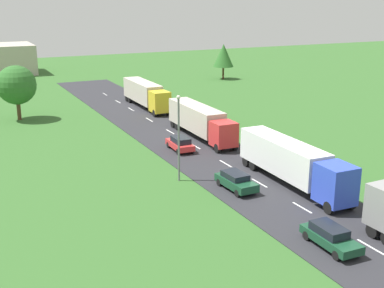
{
  "coord_description": "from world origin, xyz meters",
  "views": [
    {
      "loc": [
        -24.06,
        -5.01,
        16.08
      ],
      "look_at": [
        -1.62,
        41.22,
        1.17
      ],
      "focal_mm": 47.45,
      "sensor_mm": 36.0,
      "label": 1
    }
  ],
  "objects_px": {
    "lamppost_second": "(179,134)",
    "tree_oak": "(223,55)",
    "truck_second": "(292,162)",
    "distant_building": "(8,59)",
    "car_second": "(330,236)",
    "car_fourth": "(180,143)",
    "truck_third": "(200,120)",
    "tree_birch": "(16,85)",
    "truck_fourth": "(146,93)",
    "car_third": "(236,181)"
  },
  "relations": [
    {
      "from": "truck_third",
      "to": "car_second",
      "type": "bearing_deg",
      "value": -99.25
    },
    {
      "from": "truck_second",
      "to": "car_second",
      "type": "relative_size",
      "value": 3.12
    },
    {
      "from": "truck_third",
      "to": "car_fourth",
      "type": "relative_size",
      "value": 3.23
    },
    {
      "from": "truck_fourth",
      "to": "tree_oak",
      "type": "bearing_deg",
      "value": 38.73
    },
    {
      "from": "car_second",
      "to": "lamppost_second",
      "type": "relative_size",
      "value": 0.58
    },
    {
      "from": "truck_third",
      "to": "car_third",
      "type": "bearing_deg",
      "value": -106.4
    },
    {
      "from": "car_fourth",
      "to": "lamppost_second",
      "type": "xyz_separation_m",
      "value": [
        -3.96,
        -8.39,
        3.58
      ]
    },
    {
      "from": "car_third",
      "to": "lamppost_second",
      "type": "height_order",
      "value": "lamppost_second"
    },
    {
      "from": "car_second",
      "to": "car_fourth",
      "type": "bearing_deg",
      "value": 89.39
    },
    {
      "from": "truck_second",
      "to": "car_second",
      "type": "height_order",
      "value": "truck_second"
    },
    {
      "from": "truck_fourth",
      "to": "car_second",
      "type": "bearing_deg",
      "value": -95.94
    },
    {
      "from": "truck_second",
      "to": "car_third",
      "type": "relative_size",
      "value": 3.22
    },
    {
      "from": "distant_building",
      "to": "car_fourth",
      "type": "bearing_deg",
      "value": -82.28
    },
    {
      "from": "car_second",
      "to": "tree_birch",
      "type": "xyz_separation_m",
      "value": [
        -13.37,
        47.38,
        3.93
      ]
    },
    {
      "from": "truck_second",
      "to": "tree_oak",
      "type": "height_order",
      "value": "tree_oak"
    },
    {
      "from": "truck_fourth",
      "to": "car_second",
      "type": "xyz_separation_m",
      "value": [
        -4.9,
        -47.07,
        -1.37
      ]
    },
    {
      "from": "car_fourth",
      "to": "tree_birch",
      "type": "height_order",
      "value": "tree_birch"
    },
    {
      "from": "car_second",
      "to": "distant_building",
      "type": "xyz_separation_m",
      "value": [
        -9.17,
        94.01,
        2.32
      ]
    },
    {
      "from": "car_third",
      "to": "truck_third",
      "type": "bearing_deg",
      "value": 73.6
    },
    {
      "from": "tree_birch",
      "to": "truck_third",
      "type": "bearing_deg",
      "value": -46.58
    },
    {
      "from": "lamppost_second",
      "to": "distant_building",
      "type": "distance_m",
      "value": 78.11
    },
    {
      "from": "car_third",
      "to": "car_fourth",
      "type": "xyz_separation_m",
      "value": [
        0.51,
        12.68,
        0.0
      ]
    },
    {
      "from": "truck_second",
      "to": "tree_oak",
      "type": "distance_m",
      "value": 61.0
    },
    {
      "from": "truck_fourth",
      "to": "tree_oak",
      "type": "relative_size",
      "value": 1.95
    },
    {
      "from": "truck_third",
      "to": "truck_fourth",
      "type": "relative_size",
      "value": 0.99
    },
    {
      "from": "tree_oak",
      "to": "truck_fourth",
      "type": "bearing_deg",
      "value": -141.27
    },
    {
      "from": "truck_second",
      "to": "tree_birch",
      "type": "relative_size",
      "value": 1.92
    },
    {
      "from": "tree_birch",
      "to": "distant_building",
      "type": "height_order",
      "value": "tree_birch"
    },
    {
      "from": "truck_second",
      "to": "lamppost_second",
      "type": "relative_size",
      "value": 1.8
    },
    {
      "from": "truck_third",
      "to": "tree_oak",
      "type": "xyz_separation_m",
      "value": [
        24.54,
        38.16,
        2.62
      ]
    },
    {
      "from": "car_third",
      "to": "tree_birch",
      "type": "height_order",
      "value": "tree_birch"
    },
    {
      "from": "lamppost_second",
      "to": "tree_oak",
      "type": "bearing_deg",
      "value": 56.91
    },
    {
      "from": "truck_second",
      "to": "truck_third",
      "type": "height_order",
      "value": "truck_second"
    },
    {
      "from": "truck_second",
      "to": "car_fourth",
      "type": "bearing_deg",
      "value": 108.04
    },
    {
      "from": "car_third",
      "to": "car_fourth",
      "type": "height_order",
      "value": "car_fourth"
    },
    {
      "from": "truck_third",
      "to": "car_second",
      "type": "distance_m",
      "value": 28.77
    },
    {
      "from": "tree_birch",
      "to": "truck_fourth",
      "type": "bearing_deg",
      "value": -0.96
    },
    {
      "from": "truck_second",
      "to": "car_second",
      "type": "bearing_deg",
      "value": -114.0
    },
    {
      "from": "lamppost_second",
      "to": "tree_birch",
      "type": "relative_size",
      "value": 1.07
    },
    {
      "from": "truck_third",
      "to": "lamppost_second",
      "type": "bearing_deg",
      "value": -124.16
    },
    {
      "from": "truck_fourth",
      "to": "tree_oak",
      "type": "xyz_separation_m",
      "value": [
        24.26,
        19.46,
        2.57
      ]
    },
    {
      "from": "distant_building",
      "to": "lamppost_second",
      "type": "bearing_deg",
      "value": -85.99
    },
    {
      "from": "car_third",
      "to": "distant_building",
      "type": "xyz_separation_m",
      "value": [
        -8.92,
        82.19,
        2.31
      ]
    },
    {
      "from": "car_third",
      "to": "truck_second",
      "type": "bearing_deg",
      "value": -12.74
    },
    {
      "from": "car_fourth",
      "to": "distant_building",
      "type": "distance_m",
      "value": 70.19
    },
    {
      "from": "tree_birch",
      "to": "car_second",
      "type": "bearing_deg",
      "value": -74.24
    },
    {
      "from": "truck_fourth",
      "to": "car_third",
      "type": "distance_m",
      "value": 35.66
    },
    {
      "from": "truck_second",
      "to": "distant_building",
      "type": "height_order",
      "value": "distant_building"
    },
    {
      "from": "car_fourth",
      "to": "tree_oak",
      "type": "height_order",
      "value": "tree_oak"
    },
    {
      "from": "car_fourth",
      "to": "distant_building",
      "type": "height_order",
      "value": "distant_building"
    }
  ]
}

